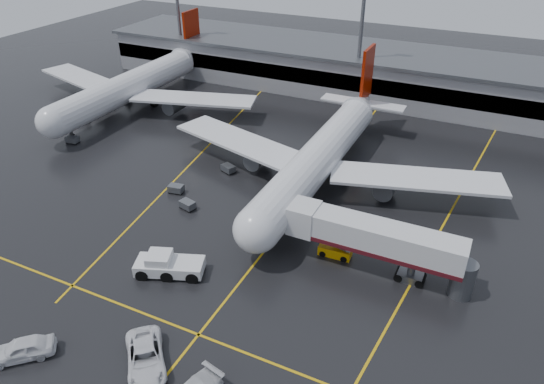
% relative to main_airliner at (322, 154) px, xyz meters
% --- Properties ---
extents(ground, '(220.00, 220.00, 0.00)m').
position_rel_main_airliner_xyz_m(ground, '(0.00, -9.70, -4.21)').
color(ground, black).
rests_on(ground, ground).
extents(apron_line_centre, '(0.25, 90.00, 0.02)m').
position_rel_main_airliner_xyz_m(apron_line_centre, '(0.00, -9.70, -4.20)').
color(apron_line_centre, gold).
rests_on(apron_line_centre, ground).
extents(apron_line_stop, '(60.00, 0.25, 0.02)m').
position_rel_main_airliner_xyz_m(apron_line_stop, '(0.00, -31.70, -4.20)').
color(apron_line_stop, gold).
rests_on(apron_line_stop, ground).
extents(apron_line_left, '(9.99, 69.35, 0.02)m').
position_rel_main_airliner_xyz_m(apron_line_left, '(-20.00, 0.30, -4.20)').
color(apron_line_left, gold).
rests_on(apron_line_left, ground).
extents(apron_line_right, '(7.57, 69.64, 0.02)m').
position_rel_main_airliner_xyz_m(apron_line_right, '(18.00, 0.30, -4.20)').
color(apron_line_right, gold).
rests_on(apron_line_right, ground).
extents(terminal, '(122.00, 19.00, 8.60)m').
position_rel_main_airliner_xyz_m(terminal, '(0.00, 38.23, 0.11)').
color(terminal, gray).
rests_on(terminal, ground).
extents(light_mast_left, '(3.00, 1.20, 25.45)m').
position_rel_main_airliner_xyz_m(light_mast_left, '(-45.00, 32.30, 10.27)').
color(light_mast_left, '#595B60').
rests_on(light_mast_left, ground).
extents(light_mast_mid, '(3.00, 1.20, 25.45)m').
position_rel_main_airliner_xyz_m(light_mast_mid, '(-5.00, 32.30, 10.27)').
color(light_mast_mid, '#595B60').
rests_on(light_mast_mid, ground).
extents(main_airliner, '(48.80, 45.60, 14.10)m').
position_rel_main_airliner_xyz_m(main_airliner, '(0.00, 0.00, 0.00)').
color(main_airliner, silver).
rests_on(main_airliner, ground).
extents(second_airliner, '(48.80, 45.60, 14.10)m').
position_rel_main_airliner_xyz_m(second_airliner, '(-42.00, 12.00, 0.00)').
color(second_airliner, silver).
rests_on(second_airliner, ground).
extents(jet_bridge, '(19.90, 3.40, 6.05)m').
position_rel_main_airliner_xyz_m(jet_bridge, '(11.87, -15.70, -0.28)').
color(jet_bridge, silver).
rests_on(jet_bridge, ground).
extents(pushback_tractor, '(7.77, 5.27, 2.58)m').
position_rel_main_airliner_xyz_m(pushback_tractor, '(-7.65, -25.67, -3.18)').
color(pushback_tractor, silver).
rests_on(pushback_tractor, ground).
extents(belt_loader, '(3.74, 1.88, 2.32)m').
position_rel_main_airliner_xyz_m(belt_loader, '(7.46, -15.08, -3.64)').
color(belt_loader, '#E69E07').
rests_on(belt_loader, ground).
extents(service_van_a, '(6.83, 7.10, 1.88)m').
position_rel_main_airliner_xyz_m(service_van_a, '(-2.19, -36.50, -3.27)').
color(service_van_a, white).
rests_on(service_van_a, ground).
extents(service_van_d, '(5.62, 5.42, 1.90)m').
position_rel_main_airliner_xyz_m(service_van_d, '(-12.52, -40.44, -3.26)').
color(service_van_d, white).
rests_on(service_van_d, ground).
extents(baggage_cart_a, '(2.26, 1.75, 1.12)m').
position_rel_main_airliner_xyz_m(baggage_cart_a, '(-12.89, -14.17, -3.58)').
color(baggage_cart_a, '#595B60').
rests_on(baggage_cart_a, ground).
extents(baggage_cart_b, '(2.17, 1.57, 1.12)m').
position_rel_main_airliner_xyz_m(baggage_cart_b, '(-16.58, -11.44, -3.58)').
color(baggage_cart_b, '#595B60').
rests_on(baggage_cart_b, ground).
extents(baggage_cart_c, '(2.34, 1.95, 1.12)m').
position_rel_main_airliner_xyz_m(baggage_cart_c, '(-13.03, -3.39, -3.58)').
color(baggage_cart_c, '#595B60').
rests_on(baggage_cart_c, ground).
extents(baggage_cart_d, '(2.25, 1.73, 1.12)m').
position_rel_main_airliner_xyz_m(baggage_cart_d, '(-45.56, 1.48, -3.58)').
color(baggage_cart_d, '#595B60').
rests_on(baggage_cart_d, ground).
extents(baggage_cart_e, '(2.14, 1.52, 1.12)m').
position_rel_main_airliner_xyz_m(baggage_cart_e, '(-40.87, -5.72, -3.58)').
color(baggage_cart_e, '#595B60').
rests_on(baggage_cart_e, ground).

